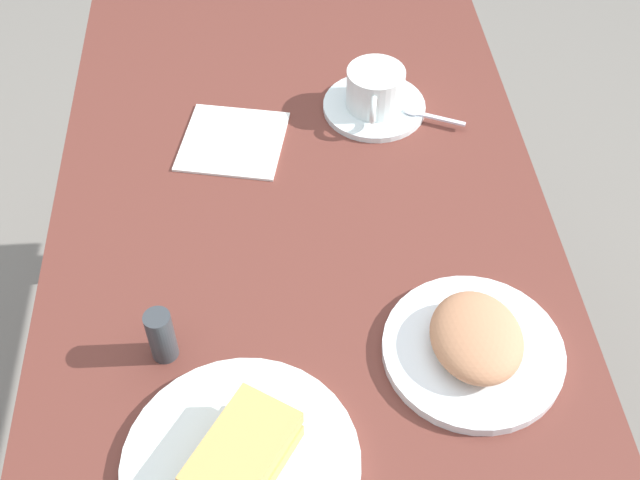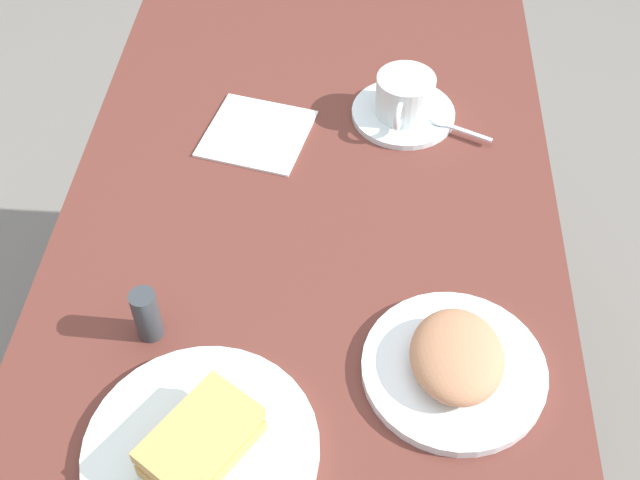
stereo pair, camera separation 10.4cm
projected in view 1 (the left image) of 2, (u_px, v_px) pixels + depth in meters
ground_plane at (307, 455)px, 1.69m from camera, size 6.00×6.00×0.00m
dining_table at (302, 277)px, 1.23m from camera, size 1.23×0.69×0.76m
sandwich_plate at (241, 464)px, 0.86m from camera, size 0.26×0.26×0.01m
sandwich_front at (243, 455)px, 0.83m from camera, size 0.15×0.13×0.05m
coffee_saucer at (374, 107)px, 1.25m from camera, size 0.16×0.16×0.01m
coffee_cup at (375, 88)px, 1.22m from camera, size 0.12×0.09×0.06m
spoon at (424, 114)px, 1.23m from camera, size 0.05×0.09×0.01m
side_plate at (473, 351)px, 0.95m from camera, size 0.22×0.22×0.01m
side_food_pile at (476, 337)px, 0.93m from camera, size 0.13×0.11×0.04m
napkin at (233, 141)px, 1.21m from camera, size 0.18×0.18×0.00m
salt_shaker at (161, 336)px, 0.93m from camera, size 0.03×0.03×0.08m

